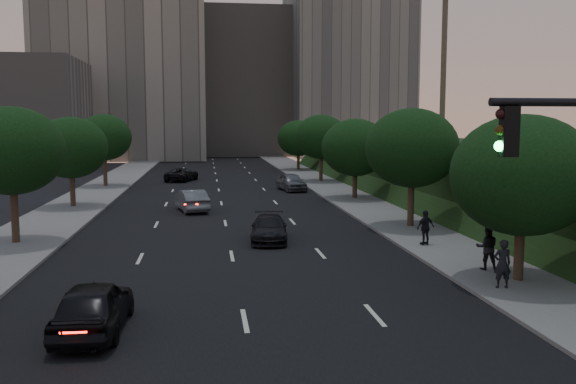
{
  "coord_description": "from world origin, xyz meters",
  "views": [
    {
      "loc": [
        -1.08,
        -12.67,
        5.92
      ],
      "look_at": [
        1.64,
        7.49,
        3.6
      ],
      "focal_mm": 38.0,
      "sensor_mm": 36.0,
      "label": 1
    }
  ],
  "objects": [
    {
      "name": "road_surface",
      "position": [
        0.0,
        30.0,
        0.01
      ],
      "size": [
        16.0,
        140.0,
        0.02
      ],
      "primitive_type": "cube",
      "color": "black",
      "rests_on": "ground"
    },
    {
      "name": "sidewalk_right",
      "position": [
        10.25,
        30.0,
        0.07
      ],
      "size": [
        4.5,
        140.0,
        0.15
      ],
      "primitive_type": "cube",
      "color": "slate",
      "rests_on": "ground"
    },
    {
      "name": "sidewalk_left",
      "position": [
        -10.25,
        30.0,
        0.07
      ],
      "size": [
        4.5,
        140.0,
        0.15
      ],
      "primitive_type": "cube",
      "color": "slate",
      "rests_on": "ground"
    },
    {
      "name": "embankment",
      "position": [
        22.0,
        28.0,
        2.0
      ],
      "size": [
        18.0,
        90.0,
        4.0
      ],
      "primitive_type": "cube",
      "color": "black",
      "rests_on": "ground"
    },
    {
      "name": "parapet_wall",
      "position": [
        13.5,
        28.0,
        4.35
      ],
      "size": [
        0.35,
        90.0,
        0.7
      ],
      "primitive_type": "cube",
      "color": "slate",
      "rests_on": "embankment"
    },
    {
      "name": "office_block_left",
      "position": [
        -14.0,
        92.0,
        16.0
      ],
      "size": [
        26.0,
        20.0,
        32.0
      ],
      "primitive_type": "cube",
      "color": "gray",
      "rests_on": "ground"
    },
    {
      "name": "office_block_mid",
      "position": [
        6.0,
        102.0,
        13.0
      ],
      "size": [
        22.0,
        18.0,
        26.0
      ],
      "primitive_type": "cube",
      "color": "gray",
      "rests_on": "ground"
    },
    {
      "name": "office_block_right",
      "position": [
        24.0,
        96.0,
        18.0
      ],
      "size": [
        20.0,
        22.0,
        36.0
      ],
      "primitive_type": "cube",
      "color": "gray",
      "rests_on": "ground"
    },
    {
      "name": "office_block_filler",
      "position": [
        -26.0,
        70.0,
        7.0
      ],
      "size": [
        18.0,
        16.0,
        14.0
      ],
      "primitive_type": "cube",
      "color": "gray",
      "rests_on": "ground"
    },
    {
      "name": "tree_right_a",
      "position": [
        10.3,
        8.0,
        4.02
      ],
      "size": [
        5.2,
        5.2,
        6.24
      ],
      "color": "#38281C",
      "rests_on": "ground"
    },
    {
      "name": "tree_right_b",
      "position": [
        10.3,
        20.0,
        4.52
      ],
      "size": [
        5.2,
        5.2,
        6.74
      ],
      "color": "#38281C",
      "rests_on": "ground"
    },
    {
      "name": "tree_right_c",
      "position": [
        10.3,
        33.0,
        4.02
      ],
      "size": [
        5.2,
        5.2,
        6.24
      ],
      "color": "#38281C",
      "rests_on": "ground"
    },
    {
      "name": "tree_right_d",
      "position": [
        10.3,
        47.0,
        4.52
      ],
      "size": [
        5.2,
        5.2,
        6.74
      ],
      "color": "#38281C",
      "rests_on": "ground"
    },
    {
      "name": "tree_right_e",
      "position": [
        10.3,
        62.0,
        4.02
      ],
      "size": [
        5.2,
        5.2,
        6.24
      ],
      "color": "#38281C",
      "rests_on": "ground"
    },
    {
      "name": "tree_left_b",
      "position": [
        -10.3,
        18.0,
        4.58
      ],
      "size": [
        5.0,
        5.0,
        6.71
      ],
      "color": "#38281C",
      "rests_on": "ground"
    },
    {
      "name": "tree_left_c",
      "position": [
        -10.3,
        31.0,
        4.21
      ],
      "size": [
        5.0,
        5.0,
        6.34
      ],
      "color": "#38281C",
      "rests_on": "ground"
    },
    {
      "name": "tree_left_d",
      "position": [
        -10.3,
        45.0,
        4.58
      ],
      "size": [
        5.0,
        5.0,
        6.71
      ],
      "color": "#38281C",
      "rests_on": "ground"
    },
    {
      "name": "sedan_near_left",
      "position": [
        -4.3,
        4.64,
        0.76
      ],
      "size": [
        1.94,
        4.5,
        1.51
      ],
      "primitive_type": "imported",
      "rotation": [
        0.0,
        0.0,
        3.11
      ],
      "color": "black",
      "rests_on": "ground"
    },
    {
      "name": "sedan_mid_left",
      "position": [
        -2.06,
        28.34,
        0.73
      ],
      "size": [
        2.49,
        4.69,
        1.47
      ],
      "primitive_type": "imported",
      "rotation": [
        0.0,
        0.0,
        3.36
      ],
      "color": "slate",
      "rests_on": "ground"
    },
    {
      "name": "sedan_far_left",
      "position": [
        -3.53,
        49.99,
        0.68
      ],
      "size": [
        3.69,
        5.33,
        1.35
      ],
      "primitive_type": "imported",
      "rotation": [
        0.0,
        0.0,
        2.81
      ],
      "color": "black",
      "rests_on": "ground"
    },
    {
      "name": "sedan_near_right",
      "position": [
        2.01,
        17.3,
        0.64
      ],
      "size": [
        2.24,
        4.54,
        1.27
      ],
      "primitive_type": "imported",
      "rotation": [
        0.0,
        0.0,
        -0.11
      ],
      "color": "black",
      "rests_on": "ground"
    },
    {
      "name": "sedan_far_right",
      "position": [
        6.29,
        39.76,
        0.78
      ],
      "size": [
        2.55,
        4.79,
        1.55
      ],
      "primitive_type": "imported",
      "rotation": [
        0.0,
        0.0,
        0.16
      ],
      "color": "slate",
      "rests_on": "ground"
    },
    {
      "name": "pedestrian_a",
      "position": [
        9.15,
        7.0,
        1.01
      ],
      "size": [
        0.65,
        0.45,
        1.72
      ],
      "primitive_type": "imported",
      "rotation": [
        0.0,
        0.0,
        3.08
      ],
      "color": "black",
      "rests_on": "sidewalk_right"
    },
    {
      "name": "pedestrian_b",
      "position": [
        9.85,
        9.63,
        1.04
      ],
      "size": [
        1.02,
        0.89,
        1.77
      ],
      "primitive_type": "imported",
      "rotation": [
        0.0,
        0.0,
        2.85
      ],
      "color": "black",
      "rests_on": "sidewalk_right"
    },
    {
      "name": "pedestrian_c",
      "position": [
        9.21,
        14.71,
        0.98
      ],
      "size": [
        1.05,
        0.69,
        1.65
      ],
      "primitive_type": "imported",
      "rotation": [
        0.0,
        0.0,
        3.47
      ],
      "color": "black",
      "rests_on": "sidewalk_right"
    }
  ]
}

